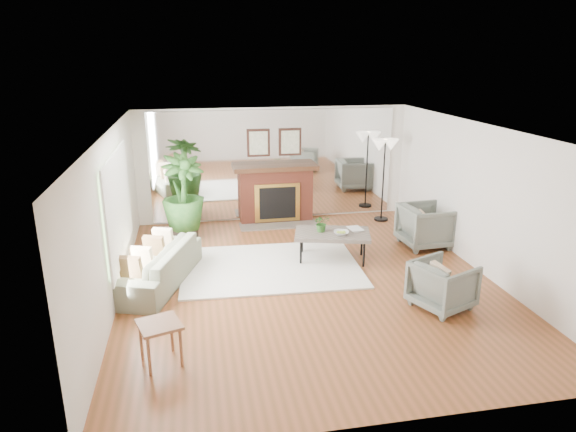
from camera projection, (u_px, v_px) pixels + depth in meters
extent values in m
plane|color=brown|center=(308.00, 281.00, 8.50)|extent=(7.00, 7.00, 0.00)
cube|color=white|center=(113.00, 220.00, 7.60)|extent=(0.02, 7.00, 2.50)
cube|color=white|center=(482.00, 199.00, 8.65)|extent=(0.02, 7.00, 2.50)
cube|color=white|center=(274.00, 164.00, 11.39)|extent=(6.00, 0.02, 2.50)
cube|color=silver|center=(274.00, 165.00, 11.37)|extent=(5.40, 0.04, 2.40)
cube|color=#B2E09E|center=(117.00, 206.00, 7.95)|extent=(0.04, 2.40, 1.50)
cube|color=brown|center=(276.00, 195.00, 11.39)|extent=(1.60, 0.40, 1.20)
cube|color=gold|center=(277.00, 203.00, 11.23)|extent=(1.00, 0.04, 0.85)
cube|color=black|center=(278.00, 203.00, 11.21)|extent=(0.80, 0.04, 0.70)
cube|color=#675C51|center=(279.00, 225.00, 11.24)|extent=(1.70, 0.55, 0.03)
cube|color=#402714|center=(276.00, 168.00, 11.19)|extent=(1.85, 0.46, 0.10)
cube|color=black|center=(258.00, 143.00, 11.12)|extent=(0.50, 0.04, 0.60)
cube|color=black|center=(290.00, 142.00, 11.25)|extent=(0.50, 0.04, 0.60)
cube|color=white|center=(271.00, 267.00, 9.02)|extent=(3.17, 2.33, 0.03)
cube|color=#675C51|center=(332.00, 234.00, 9.23)|extent=(1.48, 1.08, 0.07)
cylinder|color=black|center=(301.00, 253.00, 9.08)|extent=(0.04, 0.04, 0.47)
cylinder|color=black|center=(364.00, 254.00, 9.01)|extent=(0.04, 0.04, 0.47)
cylinder|color=black|center=(302.00, 242.00, 9.61)|extent=(0.04, 0.04, 0.47)
cylinder|color=black|center=(362.00, 243.00, 9.54)|extent=(0.04, 0.04, 0.47)
imported|color=gray|center=(156.00, 265.00, 8.32)|extent=(1.51, 2.32, 0.63)
imported|color=slate|center=(426.00, 226.00, 9.94)|extent=(0.96, 0.94, 0.83)
imported|color=slate|center=(443.00, 285.00, 7.52)|extent=(1.03, 1.02, 0.72)
cube|color=#9B633E|center=(159.00, 325.00, 6.09)|extent=(0.60, 0.60, 0.04)
cylinder|color=#9B633E|center=(149.00, 356.00, 5.93)|extent=(0.04, 0.04, 0.51)
cylinder|color=#9B633E|center=(181.00, 348.00, 6.10)|extent=(0.04, 0.04, 0.51)
cylinder|color=#9B633E|center=(141.00, 341.00, 6.25)|extent=(0.04, 0.04, 0.51)
cylinder|color=#9B633E|center=(172.00, 333.00, 6.42)|extent=(0.04, 0.04, 0.51)
cylinder|color=black|center=(185.00, 232.00, 10.31)|extent=(0.51, 0.51, 0.36)
imported|color=#376425|center=(183.00, 192.00, 10.06)|extent=(1.09, 1.09, 1.51)
cylinder|color=black|center=(381.00, 219.00, 11.62)|extent=(0.31, 0.31, 0.04)
cylinder|color=black|center=(383.00, 182.00, 11.36)|extent=(0.03, 0.03, 1.77)
cone|color=#F3E7CE|center=(379.00, 145.00, 11.08)|extent=(0.33, 0.33, 0.24)
cone|color=#F3E7CE|center=(391.00, 145.00, 11.13)|extent=(0.33, 0.33, 0.24)
imported|color=#376425|center=(322.00, 223.00, 9.21)|extent=(0.32, 0.29, 0.32)
imported|color=#9B633E|center=(341.00, 233.00, 9.08)|extent=(0.32, 0.32, 0.07)
imported|color=#9B633E|center=(350.00, 229.00, 9.33)|extent=(0.26, 0.33, 0.02)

